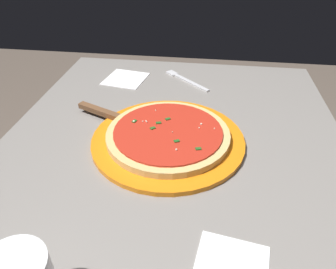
# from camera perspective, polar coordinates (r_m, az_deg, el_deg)

# --- Properties ---
(restaurant_table) EXTENTS (1.02, 0.81, 0.76)m
(restaurant_table) POSITION_cam_1_polar(r_m,az_deg,el_deg) (0.79, 0.52, -10.90)
(restaurant_table) COLOR black
(restaurant_table) RESTS_ON ground_plane
(serving_plate) EXTENTS (0.35, 0.35, 0.01)m
(serving_plate) POSITION_cam_1_polar(r_m,az_deg,el_deg) (0.72, -0.00, -0.93)
(serving_plate) COLOR orange
(serving_plate) RESTS_ON restaurant_table
(pizza) EXTENTS (0.28, 0.28, 0.02)m
(pizza) POSITION_cam_1_polar(r_m,az_deg,el_deg) (0.71, -0.00, 0.08)
(pizza) COLOR #DBB26B
(pizza) RESTS_ON serving_plate
(pizza_server) EXTENTS (0.13, 0.22, 0.01)m
(pizza_server) POSITION_cam_1_polar(r_m,az_deg,el_deg) (0.80, -10.31, 3.37)
(pizza_server) COLOR silver
(pizza_server) RESTS_ON serving_plate
(napkin_loose_left) EXTENTS (0.14, 0.14, 0.00)m
(napkin_loose_left) POSITION_cam_1_polar(r_m,az_deg,el_deg) (1.02, -7.80, 10.10)
(napkin_loose_left) COLOR white
(napkin_loose_left) RESTS_ON restaurant_table
(fork) EXTENTS (0.14, 0.15, 0.00)m
(fork) POSITION_cam_1_polar(r_m,az_deg,el_deg) (1.01, 3.08, 10.07)
(fork) COLOR silver
(fork) RESTS_ON restaurant_table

